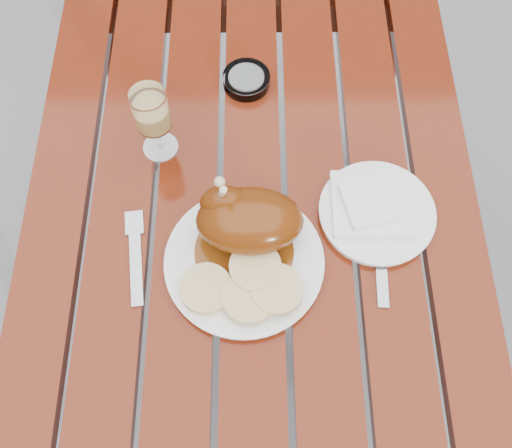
{
  "coord_description": "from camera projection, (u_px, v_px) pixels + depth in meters",
  "views": [
    {
      "loc": [
        0.0,
        -0.46,
        1.64
      ],
      "look_at": [
        0.01,
        -0.04,
        0.78
      ],
      "focal_mm": 40.0,
      "sensor_mm": 36.0,
      "label": 1
    }
  ],
  "objects": [
    {
      "name": "wine_glass",
      "position": [
        154.0,
        123.0,
        0.99
      ],
      "size": [
        0.08,
        0.08,
        0.15
      ],
      "primitive_type": "cylinder",
      "rotation": [
        0.0,
        0.0,
        -0.22
      ],
      "color": "#F8CD70",
      "rests_on": "table"
    },
    {
      "name": "dinner_plate",
      "position": [
        244.0,
        262.0,
        0.95
      ],
      "size": [
        0.34,
        0.34,
        0.02
      ],
      "primitive_type": "cylinder",
      "rotation": [
        0.0,
        0.0,
        0.35
      ],
      "color": "white",
      "rests_on": "table"
    },
    {
      "name": "fork",
      "position": [
        136.0,
        261.0,
        0.95
      ],
      "size": [
        0.04,
        0.16,
        0.01
      ],
      "primitive_type": "cube",
      "rotation": [
        0.0,
        0.0,
        0.12
      ],
      "color": "gray",
      "rests_on": "table"
    },
    {
      "name": "bread_dumplings",
      "position": [
        246.0,
        286.0,
        0.9
      ],
      "size": [
        0.2,
        0.13,
        0.03
      ],
      "color": "#E2C18A",
      "rests_on": "dinner_plate"
    },
    {
      "name": "table",
      "position": [
        253.0,
        283.0,
        1.34
      ],
      "size": [
        0.8,
        1.2,
        0.75
      ],
      "primitive_type": "cube",
      "color": "maroon",
      "rests_on": "ground"
    },
    {
      "name": "side_plate",
      "position": [
        377.0,
        213.0,
        0.99
      ],
      "size": [
        0.23,
        0.23,
        0.02
      ],
      "primitive_type": "cylinder",
      "rotation": [
        0.0,
        0.0,
        -0.13
      ],
      "color": "white",
      "rests_on": "table"
    },
    {
      "name": "napkin",
      "position": [
        372.0,
        204.0,
        0.98
      ],
      "size": [
        0.14,
        0.13,
        0.01
      ],
      "primitive_type": "cube",
      "rotation": [
        0.0,
        0.0,
        -0.01
      ],
      "color": "white",
      "rests_on": "side_plate"
    },
    {
      "name": "roast_duck",
      "position": [
        246.0,
        220.0,
        0.92
      ],
      "size": [
        0.18,
        0.18,
        0.13
      ],
      "color": "#622E0B",
      "rests_on": "dinner_plate"
    },
    {
      "name": "knife",
      "position": [
        380.0,
        253.0,
        0.96
      ],
      "size": [
        0.03,
        0.19,
        0.01
      ],
      "primitive_type": "cube",
      "rotation": [
        0.0,
        0.0,
        -0.05
      ],
      "color": "gray",
      "rests_on": "table"
    },
    {
      "name": "ground",
      "position": [
        254.0,
        326.0,
        1.68
      ],
      "size": [
        60.0,
        60.0,
        0.0
      ],
      "primitive_type": "plane",
      "color": "slate",
      "rests_on": "ground"
    },
    {
      "name": "ashtray",
      "position": [
        246.0,
        80.0,
        1.11
      ],
      "size": [
        0.11,
        0.11,
        0.02
      ],
      "primitive_type": "cylinder",
      "rotation": [
        0.0,
        0.0,
        0.2
      ],
      "color": "#B2B7BC",
      "rests_on": "table"
    }
  ]
}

